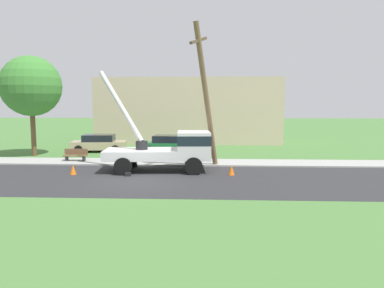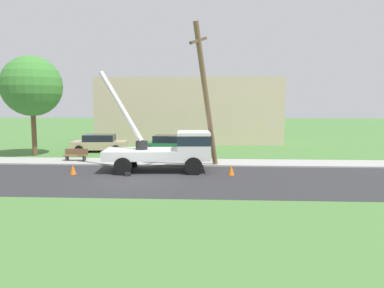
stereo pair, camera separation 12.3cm
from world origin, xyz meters
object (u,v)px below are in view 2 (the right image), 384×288
Objects in this scene: park_bench at (76,155)px; roadside_tree_near at (32,86)px; traffic_cone_behind at (73,169)px; utility_truck at (172,147)px; traffic_cone_ahead at (231,170)px; leaning_utility_pole at (206,96)px; traffic_cone_curbside at (199,164)px; parked_sedan_tan at (100,143)px; parked_sedan_green at (170,144)px.

roadside_tree_near reaches higher than park_bench.
traffic_cone_behind is at bearing -71.65° from park_bench.
utility_truck is at bearing -22.69° from park_bench.
traffic_cone_ahead is 0.07× the size of roadside_tree_near.
leaning_utility_pole is 15.57× the size of traffic_cone_behind.
traffic_cone_curbside is 11.11m from parked_sedan_tan.
traffic_cone_ahead is at bearing -17.04° from utility_truck.
leaning_utility_pole is at bearing 127.91° from traffic_cone_ahead.
utility_truck is 0.79× the size of leaning_utility_pole.
parked_sedan_green is at bearing 113.77° from leaning_utility_pole.
parked_sedan_tan is at bearing 30.00° from roadside_tree_near.
park_bench is (-10.38, 3.95, 0.18)m from traffic_cone_ahead.
traffic_cone_curbside is 0.12× the size of parked_sedan_tan.
roadside_tree_near is (-13.12, 4.80, 0.77)m from leaning_utility_pole.
traffic_cone_curbside is 0.35× the size of park_bench.
utility_truck is at bearing -49.73° from parked_sedan_tan.
park_bench is (-1.40, 4.22, 0.18)m from traffic_cone_behind.
parked_sedan_tan is at bearing 139.73° from traffic_cone_curbside.
traffic_cone_behind is 0.12× the size of parked_sedan_green.
parked_sedan_tan reaches higher than park_bench.
roadside_tree_near is at bearing 159.91° from leaning_utility_pole.
traffic_cone_ahead is at bearing -62.81° from parked_sedan_green.
leaning_utility_pole is at bearing -66.23° from parked_sedan_green.
traffic_cone_ahead is at bearing -24.61° from roadside_tree_near.
utility_truck is 12.36× the size of traffic_cone_ahead.
park_bench is at bearing 108.35° from traffic_cone_behind.
parked_sedan_tan is 1.01× the size of parked_sedan_green.
leaning_utility_pole is 1.92× the size of parked_sedan_tan.
utility_truck is 5.78m from traffic_cone_behind.
parked_sedan_green is at bearing -4.37° from parked_sedan_tan.
roadside_tree_near is at bearing -168.72° from parked_sedan_green.
parked_sedan_tan is at bearing 130.27° from utility_truck.
traffic_cone_curbside is at bearing -20.29° from roadside_tree_near.
parked_sedan_green is (-4.47, 8.70, 0.43)m from traffic_cone_ahead.
leaning_utility_pole is 5.45× the size of park_bench.
traffic_cone_ahead is 1.00× the size of traffic_cone_curbside.
leaning_utility_pole is (2.00, 0.82, 3.06)m from utility_truck.
parked_sedan_green is at bearing 63.32° from traffic_cone_behind.
parked_sedan_tan is (-1.34, 9.42, 0.43)m from traffic_cone_behind.
utility_truck is 12.36× the size of traffic_cone_behind.
roadside_tree_near is at bearing 155.39° from traffic_cone_ahead.
traffic_cone_ahead is 11.11m from park_bench.
roadside_tree_near is at bearing 147.03° from park_bench.
parked_sedan_tan is 2.84× the size of park_bench.
roadside_tree_near reaches higher than parked_sedan_green.
traffic_cone_ahead is (3.47, -1.06, -1.13)m from utility_truck.
leaning_utility_pole reaches higher than park_bench.
traffic_cone_ahead is 0.35× the size of park_bench.
utility_truck is at bearing -157.70° from leaning_utility_pole.
utility_truck is 12.36× the size of traffic_cone_curbside.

